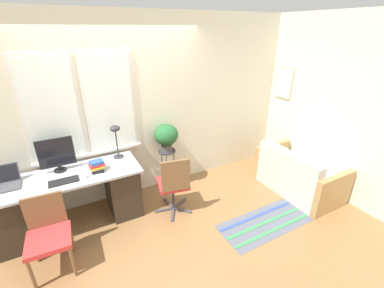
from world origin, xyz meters
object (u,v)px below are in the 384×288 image
at_px(monitor, 57,154).
at_px(book_stack, 97,166).
at_px(desk_chair_wooden, 48,233).
at_px(desk_lamp, 116,133).
at_px(office_chair_swivel, 174,184).
at_px(potted_plant, 166,136).
at_px(laptop, 6,182).
at_px(plant_stand, 167,155).
at_px(mouse, 86,176).
at_px(couch_loveseat, 297,176).
at_px(keyboard, 64,181).

relative_size(monitor, book_stack, 2.28).
xyz_separation_m(monitor, desk_chair_wooden, (-0.22, -0.79, -0.54)).
height_order(desk_lamp, book_stack, desk_lamp).
height_order(office_chair_swivel, potted_plant, potted_plant).
relative_size(laptop, desk_lamp, 0.62).
xyz_separation_m(monitor, plant_stand, (1.53, 0.04, -0.40)).
relative_size(mouse, plant_stand, 0.09).
distance_m(monitor, desk_lamp, 0.78).
bearing_deg(desk_lamp, mouse, -143.20).
relative_size(mouse, desk_chair_wooden, 0.07).
distance_m(office_chair_swivel, couch_loveseat, 2.05).
relative_size(desk_chair_wooden, potted_plant, 1.93).
xyz_separation_m(monitor, office_chair_swivel, (1.34, -0.61, -0.51)).
height_order(book_stack, couch_loveseat, book_stack).
relative_size(desk_chair_wooden, plant_stand, 1.23).
bearing_deg(monitor, laptop, -170.81).
xyz_separation_m(desk_chair_wooden, office_chair_swivel, (1.57, 0.18, 0.03)).
relative_size(mouse, couch_loveseat, 0.05).
relative_size(monitor, mouse, 7.31).
relative_size(laptop, desk_chair_wooden, 0.35).
xyz_separation_m(laptop, desk_chair_wooden, (0.35, -0.69, -0.36)).
distance_m(book_stack, couch_loveseat, 3.06).
height_order(keyboard, couch_loveseat, keyboard).
xyz_separation_m(laptop, couch_loveseat, (3.91, -0.95, -0.55)).
relative_size(book_stack, potted_plant, 0.45).
bearing_deg(plant_stand, office_chair_swivel, -106.03).
distance_m(laptop, potted_plant, 2.12).
xyz_separation_m(monitor, couch_loveseat, (3.33, -1.04, -0.73)).
bearing_deg(potted_plant, desk_lamp, -178.79).
xyz_separation_m(keyboard, desk_chair_wooden, (-0.24, -0.47, -0.32)).
xyz_separation_m(mouse, couch_loveseat, (3.06, -0.70, -0.51)).
bearing_deg(desk_lamp, desk_chair_wooden, -140.57).
relative_size(monitor, keyboard, 1.34).
bearing_deg(couch_loveseat, plant_stand, 58.96).
xyz_separation_m(desk_lamp, potted_plant, (0.76, 0.02, -0.20)).
xyz_separation_m(monitor, desk_lamp, (0.77, 0.03, 0.14)).
xyz_separation_m(laptop, office_chair_swivel, (1.92, -0.51, -0.32)).
xyz_separation_m(laptop, plant_stand, (2.11, 0.14, -0.21)).
bearing_deg(book_stack, potted_plant, 14.55).
bearing_deg(laptop, monitor, 9.19).
height_order(desk_chair_wooden, plant_stand, desk_chair_wooden).
distance_m(laptop, desk_chair_wooden, 0.86).
distance_m(desk_chair_wooden, couch_loveseat, 3.57).
bearing_deg(plant_stand, desk_chair_wooden, -154.63).
distance_m(keyboard, desk_lamp, 0.90).
distance_m(monitor, office_chair_swivel, 1.56).
relative_size(monitor, potted_plant, 1.04).
bearing_deg(book_stack, office_chair_swivel, -21.84).
relative_size(desk_lamp, desk_chair_wooden, 0.58).
bearing_deg(potted_plant, laptop, -176.26).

